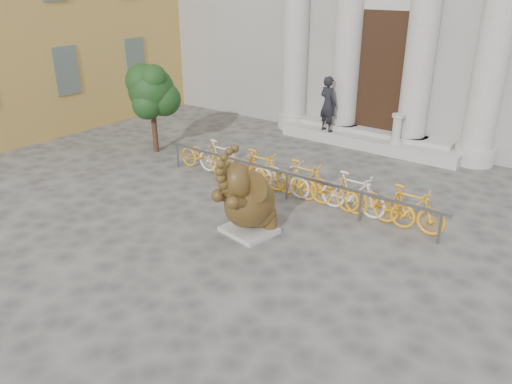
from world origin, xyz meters
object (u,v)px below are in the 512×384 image
Objects in this scene: bike_rack at (292,177)px; pedestrian at (328,104)px; elephant_statue at (248,201)px; tree at (152,91)px.

pedestrian is (-1.56, 4.54, 0.77)m from bike_rack.
tree reaches higher than elephant_statue.
elephant_statue is 0.26× the size of bike_rack.
pedestrian is at bearing 115.30° from elephant_statue.
elephant_statue is at bearing -24.45° from tree.
elephant_statue is 0.76× the size of tree.
elephant_statue reaches higher than bike_rack.
pedestrian is (3.78, 4.21, -0.66)m from tree.
pedestrian reaches higher than elephant_statue.
elephant_statue is at bearing 121.46° from pedestrian.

